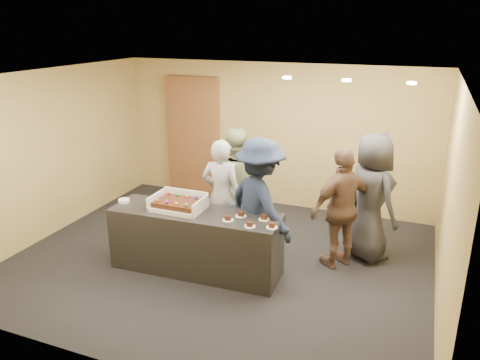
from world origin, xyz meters
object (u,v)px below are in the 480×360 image
(storage_cabinet, at_px, (193,137))
(person_brown_extra, at_px, (342,208))
(person_sage_man, at_px, (234,184))
(cake_box, at_px, (179,205))
(sheet_cake, at_px, (178,203))
(person_navy_man, at_px, (260,205))
(person_dark_suit, at_px, (371,197))
(serving_counter, at_px, (196,241))
(plate_stack, at_px, (124,201))
(person_server_grey, at_px, (222,196))

(storage_cabinet, bearing_deg, person_brown_extra, -29.82)
(person_sage_man, bearing_deg, storage_cabinet, -84.17)
(cake_box, xyz_separation_m, sheet_cake, (-0.00, -0.03, 0.05))
(person_navy_man, relative_size, person_dark_suit, 0.99)
(serving_counter, bearing_deg, storage_cabinet, 114.89)
(person_navy_man, height_order, person_dark_suit, person_dark_suit)
(sheet_cake, bearing_deg, person_dark_suit, 28.42)
(plate_stack, bearing_deg, person_navy_man, 14.40)
(person_sage_man, bearing_deg, cake_box, 37.26)
(plate_stack, distance_m, person_sage_man, 1.77)
(storage_cabinet, bearing_deg, cake_box, -66.70)
(person_sage_man, relative_size, person_brown_extra, 1.02)
(serving_counter, relative_size, cake_box, 3.34)
(cake_box, distance_m, sheet_cake, 0.06)
(cake_box, distance_m, person_sage_man, 1.28)
(cake_box, bearing_deg, storage_cabinet, 113.30)
(cake_box, xyz_separation_m, plate_stack, (-0.87, -0.07, -0.03))
(cake_box, bearing_deg, sheet_cake, -90.97)
(storage_cabinet, relative_size, person_navy_man, 1.25)
(person_server_grey, relative_size, person_dark_suit, 0.92)
(serving_counter, xyz_separation_m, person_server_grey, (0.06, 0.77, 0.43))
(person_navy_man, xyz_separation_m, person_brown_extra, (1.07, 0.47, -0.07))
(storage_cabinet, relative_size, plate_stack, 14.53)
(storage_cabinet, relative_size, cake_box, 3.34)
(person_brown_extra, bearing_deg, person_navy_man, -24.87)
(sheet_cake, relative_size, person_brown_extra, 0.35)
(sheet_cake, distance_m, person_server_grey, 0.84)
(cake_box, height_order, sheet_cake, cake_box)
(serving_counter, xyz_separation_m, storage_cabinet, (-1.47, 2.83, 0.75))
(person_brown_extra, bearing_deg, person_sage_man, -59.47)
(serving_counter, distance_m, person_dark_suit, 2.62)
(person_sage_man, bearing_deg, plate_stack, 9.36)
(serving_counter, xyz_separation_m, cake_box, (-0.26, 0.03, 0.50))
(sheet_cake, xyz_separation_m, person_navy_man, (1.05, 0.45, -0.04))
(person_sage_man, bearing_deg, sheet_cake, 37.53)
(serving_counter, distance_m, storage_cabinet, 3.27)
(person_brown_extra, height_order, person_dark_suit, person_dark_suit)
(person_dark_suit, bearing_deg, serving_counter, 75.22)
(person_navy_man, bearing_deg, person_server_grey, 11.26)
(person_navy_man, bearing_deg, person_sage_man, -13.27)
(storage_cabinet, xyz_separation_m, person_sage_man, (1.52, -1.56, -0.29))
(cake_box, relative_size, person_dark_suit, 0.37)
(cake_box, height_order, person_brown_extra, person_brown_extra)
(sheet_cake, relative_size, person_server_grey, 0.35)
(cake_box, xyz_separation_m, person_server_grey, (0.32, 0.74, -0.07))
(storage_cabinet, height_order, person_server_grey, storage_cabinet)
(cake_box, xyz_separation_m, person_navy_man, (1.05, 0.42, 0.01))
(person_server_grey, xyz_separation_m, person_brown_extra, (1.80, 0.15, 0.01))
(plate_stack, bearing_deg, person_dark_suit, 22.42)
(person_sage_man, xyz_separation_m, person_navy_man, (0.73, -0.82, 0.05))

